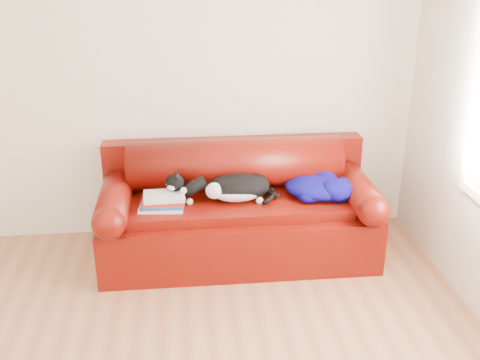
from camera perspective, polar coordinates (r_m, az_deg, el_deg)
The scene contains 6 objects.
room_shell at distance 2.53m, azimuth -10.99°, elevation 8.24°, with size 4.52×4.02×2.61m.
sofa_base at distance 4.44m, azimuth -0.19°, elevation -4.83°, with size 2.10×0.90×0.50m.
sofa_back at distance 4.53m, azimuth -0.51°, elevation -0.00°, with size 2.10×1.01×0.88m.
book_stack at distance 4.18m, azimuth -7.82°, elevation -2.13°, with size 0.35×0.28×0.10m.
cat at distance 4.24m, azimuth -0.28°, elevation -0.86°, with size 0.71×0.34×0.25m.
blanket at distance 4.37m, azimuth 7.91°, elevation -0.63°, with size 0.58×0.56×0.17m.
Camera 1 is at (0.35, -2.43, 2.27)m, focal length 42.00 mm.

